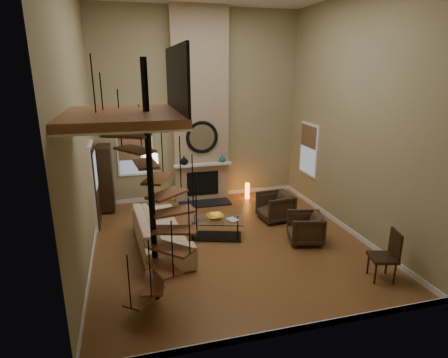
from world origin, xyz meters
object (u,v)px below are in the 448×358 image
object	(u,v)px
armchair_far	(308,228)
side_chair	(388,253)
floor_lamp	(150,166)
sofa	(160,231)
coffee_table	(216,226)
armchair_near	(278,207)
accent_lamp	(247,191)
hutch	(106,178)

from	to	relation	value
armchair_far	side_chair	bearing A→B (deg)	36.62
floor_lamp	sofa	bearing A→B (deg)	-89.10
floor_lamp	side_chair	distance (m)	5.95
coffee_table	side_chair	bearing A→B (deg)	-43.88
armchair_near	floor_lamp	world-z (taller)	floor_lamp
coffee_table	accent_lamp	xyz separation A→B (m)	(1.59, 2.41, -0.03)
armchair_far	floor_lamp	bearing A→B (deg)	-111.87
floor_lamp	side_chair	size ratio (longest dim) A/B	1.76
sofa	armchair_far	world-z (taller)	sofa
hutch	accent_lamp	world-z (taller)	hutch
hutch	floor_lamp	bearing A→B (deg)	-35.79
coffee_table	side_chair	distance (m)	3.75
sofa	floor_lamp	world-z (taller)	floor_lamp
hutch	accent_lamp	xyz separation A→B (m)	(4.10, -0.13, -0.70)
accent_lamp	side_chair	distance (m)	5.12
sofa	armchair_far	size ratio (longest dim) A/B	3.34
coffee_table	floor_lamp	size ratio (longest dim) A/B	0.83
sofa	floor_lamp	size ratio (longest dim) A/B	1.46
hutch	coffee_table	xyz separation A→B (m)	(2.52, -2.53, -0.67)
floor_lamp	accent_lamp	world-z (taller)	floor_lamp
hutch	accent_lamp	size ratio (longest dim) A/B	3.71
hutch	armchair_far	bearing A→B (deg)	-36.59
armchair_far	accent_lamp	world-z (taller)	armchair_far
hutch	accent_lamp	distance (m)	4.17
hutch	armchair_near	world-z (taller)	hutch
hutch	side_chair	xyz separation A→B (m)	(5.21, -5.12, -0.42)
sofa	armchair_near	world-z (taller)	sofa
armchair_far	coffee_table	xyz separation A→B (m)	(-1.99, 0.81, -0.07)
armchair_near	sofa	bearing A→B (deg)	-80.21
sofa	coffee_table	distance (m)	1.33
armchair_near	side_chair	bearing A→B (deg)	9.51
side_chair	sofa	bearing A→B (deg)	149.03
hutch	side_chair	world-z (taller)	hutch
coffee_table	side_chair	world-z (taller)	side_chair
armchair_far	floor_lamp	world-z (taller)	floor_lamp
armchair_near	coffee_table	world-z (taller)	armchair_near
hutch	armchair_far	distance (m)	5.64
accent_lamp	sofa	bearing A→B (deg)	-138.18
armchair_near	accent_lamp	distance (m)	1.78
sofa	accent_lamp	distance (m)	3.89
floor_lamp	hutch	bearing A→B (deg)	144.21
coffee_table	sofa	bearing A→B (deg)	-171.82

